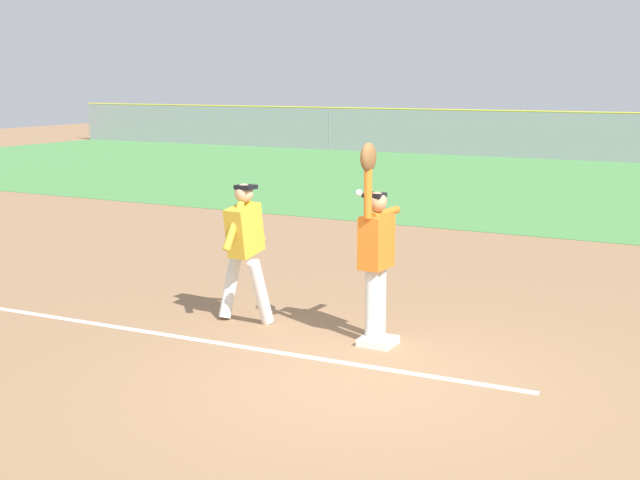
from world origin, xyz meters
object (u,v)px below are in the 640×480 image
at_px(fielder, 375,245).
at_px(parked_car_green, 472,134).
at_px(runner, 245,243).
at_px(baseball, 359,193).
at_px(first_base, 378,341).
at_px(parked_car_blue, 621,138).

bearing_deg(fielder, parked_car_green, -72.00).
xyz_separation_m(runner, baseball, (1.64, -0.20, 0.74)).
xyz_separation_m(runner, parked_car_green, (-5.93, 26.62, -0.32)).
height_order(first_base, baseball, baseball).
xyz_separation_m(first_base, parked_car_green, (-7.76, 26.70, 0.63)).
relative_size(runner, parked_car_green, 0.38).
bearing_deg(parked_car_blue, parked_car_green, -174.24).
relative_size(first_base, parked_car_blue, 0.08).
height_order(first_base, parked_car_blue, parked_car_blue).
height_order(fielder, parked_car_green, fielder).
bearing_deg(parked_car_green, runner, -82.90).
bearing_deg(runner, baseball, -5.16).
distance_m(runner, parked_car_green, 27.27).
bearing_deg(runner, fielder, 3.40).
bearing_deg(fielder, parked_car_blue, -84.60).
height_order(baseball, parked_car_green, baseball).
height_order(runner, baseball, baseball).
distance_m(first_base, parked_car_blue, 27.06).
bearing_deg(fielder, baseball, 71.37).
relative_size(first_base, runner, 0.22).
distance_m(fielder, baseball, 0.67).
bearing_deg(baseball, parked_car_green, 105.76).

